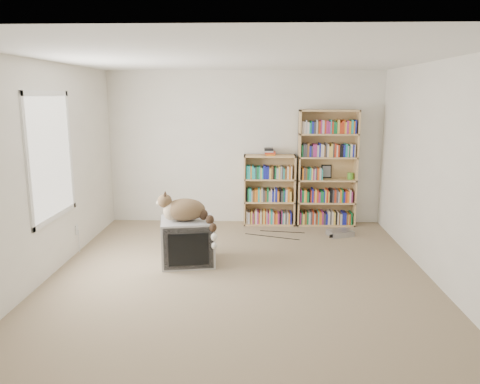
{
  "coord_description": "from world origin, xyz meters",
  "views": [
    {
      "loc": [
        0.19,
        -5.21,
        2.11
      ],
      "look_at": [
        -0.03,
        1.0,
        0.82
      ],
      "focal_mm": 35.0,
      "sensor_mm": 36.0,
      "label": 1
    }
  ],
  "objects_px": {
    "bookcase_tall": "(327,171)",
    "bookcase_short": "(269,193)",
    "crt_tv": "(188,241)",
    "dvd_player": "(340,233)",
    "cat": "(189,213)"
  },
  "relations": [
    {
      "from": "cat",
      "to": "bookcase_tall",
      "type": "distance_m",
      "value": 2.81
    },
    {
      "from": "crt_tv",
      "to": "bookcase_tall",
      "type": "relative_size",
      "value": 0.4
    },
    {
      "from": "cat",
      "to": "crt_tv",
      "type": "bearing_deg",
      "value": 105.79
    },
    {
      "from": "bookcase_tall",
      "to": "dvd_player",
      "type": "distance_m",
      "value": 1.08
    },
    {
      "from": "crt_tv",
      "to": "bookcase_short",
      "type": "xyz_separation_m",
      "value": [
        1.09,
        1.89,
        0.24
      ]
    },
    {
      "from": "crt_tv",
      "to": "cat",
      "type": "relative_size",
      "value": 0.95
    },
    {
      "from": "bookcase_tall",
      "to": "crt_tv",
      "type": "bearing_deg",
      "value": -136.9
    },
    {
      "from": "crt_tv",
      "to": "cat",
      "type": "distance_m",
      "value": 0.4
    },
    {
      "from": "crt_tv",
      "to": "bookcase_short",
      "type": "bearing_deg",
      "value": 49.94
    },
    {
      "from": "bookcase_short",
      "to": "crt_tv",
      "type": "bearing_deg",
      "value": -119.93
    },
    {
      "from": "crt_tv",
      "to": "dvd_player",
      "type": "distance_m",
      "value": 2.5
    },
    {
      "from": "cat",
      "to": "bookcase_tall",
      "type": "relative_size",
      "value": 0.42
    },
    {
      "from": "dvd_player",
      "to": "bookcase_short",
      "type": "bearing_deg",
      "value": 129.92
    },
    {
      "from": "bookcase_tall",
      "to": "bookcase_short",
      "type": "distance_m",
      "value": 1.0
    },
    {
      "from": "crt_tv",
      "to": "dvd_player",
      "type": "xyz_separation_m",
      "value": [
        2.16,
        1.24,
        -0.24
      ]
    }
  ]
}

